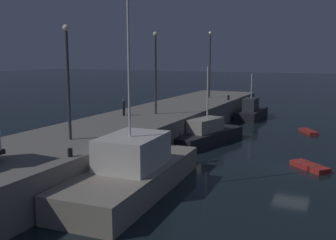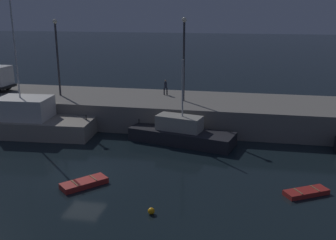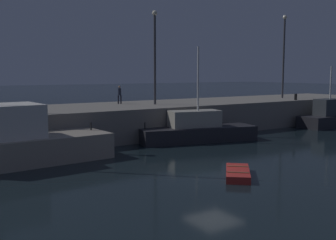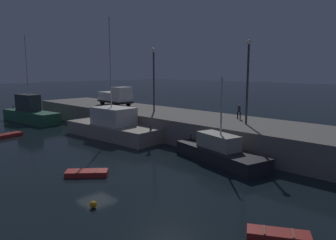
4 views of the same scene
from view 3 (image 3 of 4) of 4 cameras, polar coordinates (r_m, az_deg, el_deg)
The scene contains 9 objects.
ground_plane at distance 21.29m, azimuth 6.43°, elevation -7.51°, with size 320.00×320.00×0.00m, color black.
pier_quay at distance 32.98m, azimuth -9.52°, elevation -0.29°, with size 62.43×8.41×2.52m.
fishing_trawler_red at distance 42.58m, azimuth 21.98°, elevation 0.33°, with size 7.81×2.64×5.82m.
fishing_boat_blue at distance 30.98m, azimuth 4.01°, elevation -1.45°, with size 9.38×4.75×7.13m.
rowboat_white_mid at distance 20.80m, azimuth 9.76°, elevation -7.37°, with size 2.86×3.00×0.41m.
lamp_post_east at distance 34.51m, azimuth -1.86°, elevation 9.80°, with size 0.44×0.44×7.81m.
lamp_post_central at distance 45.34m, azimuth 15.94°, elevation 9.38°, with size 0.44×0.44×8.69m.
dockworker at distance 35.38m, azimuth -6.82°, elevation 3.70°, with size 0.41×0.34×1.55m.
bollard_west at distance 41.97m, azimuth 17.48°, elevation 3.11°, with size 0.28×0.28×0.62m, color black.
Camera 3 is at (-13.31, -15.78, 5.18)m, focal length 43.43 mm.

